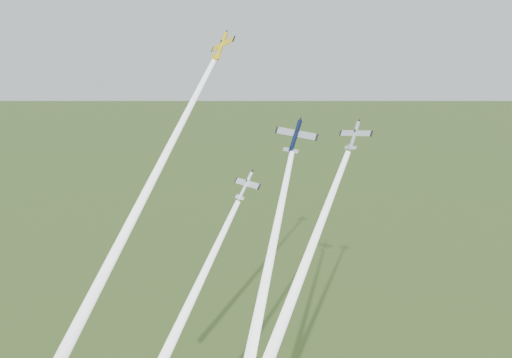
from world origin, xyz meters
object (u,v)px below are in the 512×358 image
Objects in this scene: plane_navy at (295,136)px; plane_silver_low at (246,186)px; plane_silver_right at (355,135)px; plane_yellow at (221,46)px.

plane_navy is 12.96m from plane_silver_low.
plane_silver_right is 21.94m from plane_silver_low.
plane_yellow reaches higher than plane_silver_right.
plane_navy is at bearing 5.39° from plane_yellow.
plane_silver_low is at bearing -21.70° from plane_yellow.
plane_navy is 1.22× the size of plane_silver_right.
plane_navy is 11.43m from plane_silver_right.
plane_silver_right is 0.97× the size of plane_silver_low.
plane_yellow is 25.92m from plane_navy.
plane_yellow is 1.20× the size of plane_silver_right.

